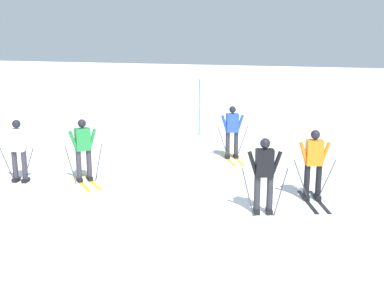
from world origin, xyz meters
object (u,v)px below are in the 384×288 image
Objects in this scene: skier_black at (264,174)px; skier_blue at (232,131)px; skier_orange at (314,161)px; skier_green at (83,149)px; skier_white at (18,149)px; trail_marker_pole at (199,107)px.

skier_blue is at bearing 114.35° from skier_black.
skier_orange is 4.28m from skier_blue.
skier_white is at bearing -155.75° from skier_green.
skier_black is at bearing -7.35° from skier_green.
skier_green is (-3.01, -3.84, 0.00)m from skier_blue.
skier_green is 1.00× the size of skier_white.
trail_marker_pole reaches higher than skier_black.
skier_black is at bearing -122.73° from skier_orange.
skier_black is 1.00× the size of skier_white.
skier_orange is 1.00× the size of skier_white.
skier_blue is (-2.91, 3.13, -0.04)m from skier_orange.
skier_orange is 1.00× the size of skier_green.
trail_marker_pole is at bearing 125.70° from skier_blue.
skier_white is (-1.56, -0.70, -0.00)m from skier_green.
skier_blue is 1.00× the size of skier_white.
skier_white is (-6.60, -0.05, -0.00)m from skier_black.
trail_marker_pole is at bearing 73.90° from skier_white.
skier_black is (-0.88, -1.36, -0.04)m from skier_orange.
skier_orange is at bearing 57.27° from skier_black.
trail_marker_pole is (-4.35, 7.72, 0.21)m from skier_black.
skier_white is at bearing -179.55° from skier_black.
skier_white is 0.76× the size of trail_marker_pole.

